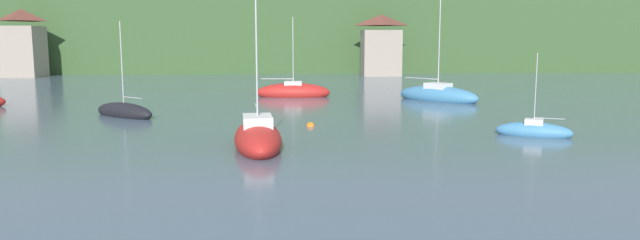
% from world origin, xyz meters
% --- Properties ---
extents(wooded_hillside, '(352.00, 59.01, 42.97)m').
position_xyz_m(wooded_hillside, '(26.98, 150.82, 7.21)').
color(wooded_hillside, '#38562D').
rests_on(wooded_hillside, ground_plane).
extents(shore_building_west, '(5.49, 5.79, 10.40)m').
position_xyz_m(shore_building_west, '(-41.72, 111.38, 5.05)').
color(shore_building_west, gray).
rests_on(shore_building_west, ground_plane).
extents(shore_building_westcentral, '(6.26, 5.22, 9.71)m').
position_xyz_m(shore_building_westcentral, '(13.91, 111.11, 4.71)').
color(shore_building_westcentral, gray).
rests_on(shore_building_westcentral, ground_plane).
extents(sailboat_far_2, '(5.76, 5.20, 7.23)m').
position_xyz_m(sailboat_far_2, '(-13.17, 62.89, 0.32)').
color(sailboat_far_2, black).
rests_on(sailboat_far_2, ground_plane).
extents(sailboat_mid_4, '(3.04, 7.46, 10.18)m').
position_xyz_m(sailboat_mid_4, '(-2.89, 50.21, 0.48)').
color(sailboat_mid_4, red).
rests_on(sailboat_mid_4, ground_plane).
extents(sailboat_far_5, '(7.41, 2.91, 8.31)m').
position_xyz_m(sailboat_far_5, '(-0.65, 77.02, 0.46)').
color(sailboat_far_5, red).
rests_on(sailboat_far_5, ground_plane).
extents(sailboat_far_7, '(7.33, 7.98, 9.93)m').
position_xyz_m(sailboat_far_7, '(12.60, 72.32, 0.49)').
color(sailboat_far_7, teal).
rests_on(sailboat_far_7, ground_plane).
extents(sailboat_mid_8, '(4.38, 3.12, 5.07)m').
position_xyz_m(sailboat_mid_8, '(12.84, 52.75, 0.28)').
color(sailboat_mid_8, teal).
rests_on(sailboat_mid_8, ground_plane).
extents(mooring_buoy_mid, '(0.54, 0.54, 0.54)m').
position_xyz_m(mooring_buoy_mid, '(0.15, 57.24, 0.00)').
color(mooring_buoy_mid, orange).
rests_on(mooring_buoy_mid, ground_plane).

